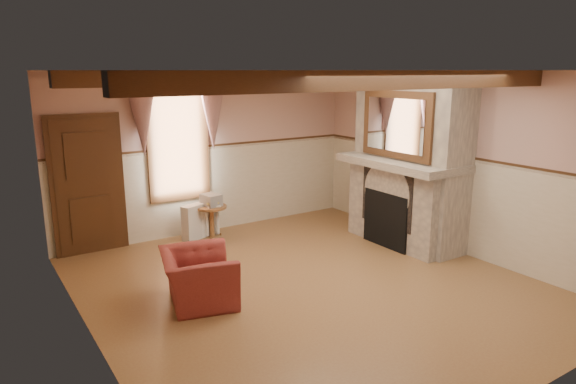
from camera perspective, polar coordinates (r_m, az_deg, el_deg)
floor at (r=6.97m, az=2.41°, el=-10.31°), size 5.50×6.00×0.01m
ceiling at (r=6.38m, az=2.67°, el=13.37°), size 5.50×6.00×0.01m
wall_back at (r=9.10m, az=-8.60°, el=4.38°), size 5.50×0.02×2.80m
wall_front at (r=4.55m, az=25.32°, el=-5.89°), size 5.50×0.02×2.80m
wall_left at (r=5.45m, az=-21.66°, el=-2.47°), size 0.02×6.00×2.80m
wall_right at (r=8.42m, az=17.94°, el=3.15°), size 0.02×6.00×2.80m
wainscot at (r=6.71m, az=2.48°, el=-4.44°), size 5.50×6.00×1.50m
chair_rail at (r=6.52m, az=2.54°, el=1.86°), size 5.50×6.00×0.08m
firebox at (r=8.47m, az=11.12°, el=-2.98°), size 0.20×0.95×0.90m
armchair at (r=6.48m, az=-9.94°, el=-9.33°), size 1.08×1.17×0.64m
side_table at (r=8.90m, az=-8.48°, el=-3.25°), size 0.60×0.60×0.55m
book_stack at (r=8.82m, az=-8.54°, el=-0.88°), size 0.32×0.36×0.20m
radiator at (r=8.92m, az=-9.78°, el=-3.10°), size 0.72×0.43×0.60m
bowl at (r=8.55m, az=11.77°, el=4.08°), size 0.33×0.33×0.08m
mantel_clock at (r=8.89m, az=9.52°, el=4.92°), size 0.14×0.24×0.20m
oil_lamp at (r=8.63m, az=11.13°, el=4.87°), size 0.11×0.11×0.28m
candle_red at (r=8.10m, az=15.03°, el=3.69°), size 0.06×0.06×0.16m
jar_yellow at (r=8.19m, az=14.35°, el=3.68°), size 0.06×0.06×0.12m
fireplace at (r=8.56m, az=13.45°, el=3.60°), size 0.85×2.00×2.80m
mantel at (r=8.44m, az=12.59°, el=3.23°), size 1.05×2.05×0.12m
overmantel_mirror at (r=8.23m, az=11.90°, el=7.30°), size 0.06×1.44×1.04m
door at (r=8.46m, az=-21.35°, el=0.51°), size 1.10×0.10×2.10m
window at (r=8.80m, az=-12.13°, el=5.58°), size 1.06×0.08×2.02m
window_drapes at (r=8.66m, az=-12.11°, el=9.45°), size 1.30×0.14×1.40m
ceiling_beam_front at (r=5.46m, az=10.22°, el=12.12°), size 5.50×0.18×0.20m
ceiling_beam_back at (r=7.39m, az=-2.93°, el=12.59°), size 5.50×0.18×0.20m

